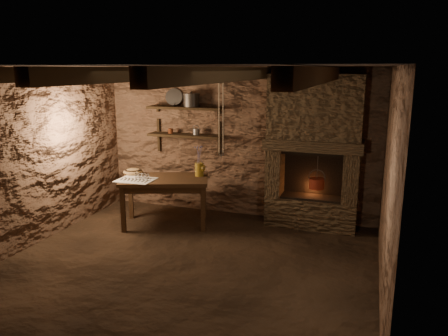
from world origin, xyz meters
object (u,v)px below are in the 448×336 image
(red_pot, at_px, (317,183))
(stoneware_jug, at_px, (199,163))
(iron_stockpot, at_px, (191,101))
(work_table, at_px, (165,200))
(wooden_bowl, at_px, (133,172))

(red_pot, bearing_deg, stoneware_jug, -169.97)
(iron_stockpot, bearing_deg, work_table, -102.42)
(iron_stockpot, height_order, red_pot, iron_stockpot)
(wooden_bowl, height_order, iron_stockpot, iron_stockpot)
(iron_stockpot, distance_m, red_pot, 2.36)
(stoneware_jug, xyz_separation_m, wooden_bowl, (-1.04, -0.23, -0.17))
(wooden_bowl, relative_size, red_pot, 0.57)
(work_table, relative_size, red_pot, 2.75)
(stoneware_jug, bearing_deg, iron_stockpot, 128.77)
(stoneware_jug, distance_m, red_pot, 1.80)
(work_table, relative_size, stoneware_jug, 3.12)
(work_table, relative_size, iron_stockpot, 5.74)
(work_table, xyz_separation_m, stoneware_jug, (0.46, 0.29, 0.55))
(wooden_bowl, bearing_deg, work_table, -6.13)
(wooden_bowl, distance_m, red_pot, 2.85)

